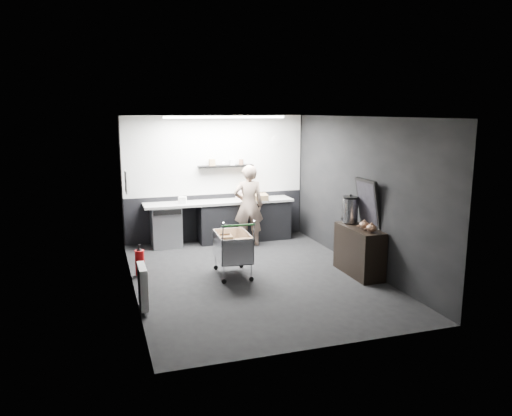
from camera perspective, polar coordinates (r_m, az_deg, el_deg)
name	(u,v)px	position (r m, az deg, el deg)	size (l,w,h in m)	color
floor	(254,276)	(8.64, -0.27, -7.82)	(5.50, 5.50, 0.00)	black
ceiling	(254,117)	(8.18, -0.29, 10.39)	(5.50, 5.50, 0.00)	silver
wall_back	(215,178)	(10.93, -4.65, 3.42)	(5.50, 5.50, 0.00)	black
wall_front	(326,239)	(5.80, 7.98, -3.49)	(5.50, 5.50, 0.00)	black
wall_left	(130,206)	(7.94, -14.17, 0.23)	(5.50, 5.50, 0.00)	black
wall_right	(360,193)	(9.10, 11.82, 1.68)	(5.50, 5.50, 0.00)	black
kitchen_wall_panel	(215,155)	(10.85, -4.67, 6.02)	(3.95, 0.02, 1.70)	silver
dado_panel	(216,216)	(11.05, -4.56, -0.96)	(3.95, 0.02, 1.00)	black
floating_shelf	(226,166)	(10.82, -3.48, 4.80)	(1.20, 0.22, 0.04)	black
wall_clock	(276,140)	(11.22, 2.35, 7.75)	(0.20, 0.20, 0.03)	white
poster	(126,182)	(9.19, -14.66, 2.91)	(0.02, 0.30, 0.40)	white
poster_red_band	(126,178)	(9.18, -14.65, 3.34)	(0.01, 0.22, 0.10)	red
radiator	(143,286)	(7.33, -12.83, -8.71)	(0.10, 0.50, 0.60)	white
ceiling_strip	(225,117)	(9.96, -3.56, 10.32)	(2.40, 0.20, 0.04)	white
prep_counter	(226,221)	(10.80, -3.48, -1.47)	(3.20, 0.61, 0.90)	black
person	(249,206)	(10.39, -0.85, 0.28)	(0.62, 0.41, 1.71)	#C3AF9A
shopping_cart	(233,248)	(8.57, -2.70, -4.64)	(0.60, 0.94, 1.01)	silver
sideboard	(359,244)	(8.82, 11.69, -4.06)	(0.47, 1.11, 1.66)	black
fire_extinguisher	(140,261)	(8.82, -13.14, -5.97)	(0.16, 0.16, 0.53)	red
cardboard_box	(254,197)	(10.82, -0.21, 1.28)	(0.57, 0.43, 0.11)	#9B7D52
pink_tub	(240,195)	(10.78, -1.86, 1.44)	(0.19, 0.19, 0.19)	silver
white_container	(183,200)	(10.46, -8.40, 0.89)	(0.16, 0.12, 0.14)	white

